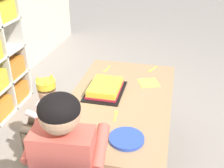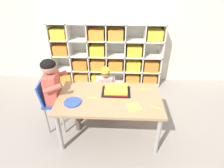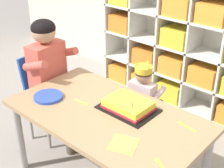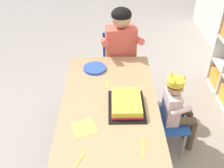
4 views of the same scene
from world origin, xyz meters
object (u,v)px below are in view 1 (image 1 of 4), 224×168
object	(u,v)px
fork_near_cake_tray	(107,69)
fork_near_child_seat	(116,115)
child_with_crown	(44,112)
activity_table	(119,107)
classroom_chair_blue	(59,129)
birthday_cake_on_tray	(105,88)
paper_plate_stack	(126,139)
fork_beside_plate_stack	(152,69)
adult_helper_seated	(68,157)

from	to	relation	value
fork_near_cake_tray	fork_near_child_seat	bearing A→B (deg)	-153.27
child_with_crown	activity_table	bearing A→B (deg)	96.46
child_with_crown	fork_near_cake_tray	world-z (taller)	child_with_crown
activity_table	classroom_chair_blue	size ratio (longest dim) A/B	2.39
child_with_crown	fork_near_cake_tray	xyz separation A→B (m)	(0.57, -0.35, 0.14)
child_with_crown	fork_near_child_seat	bearing A→B (deg)	75.72
birthday_cake_on_tray	activity_table	bearing A→B (deg)	-122.24
activity_table	classroom_chair_blue	distance (m)	0.52
paper_plate_stack	fork_beside_plate_stack	size ratio (longest dim) A/B	1.61
birthday_cake_on_tray	paper_plate_stack	size ratio (longest dim) A/B	1.82
fork_beside_plate_stack	fork_near_cake_tray	bearing A→B (deg)	126.58
paper_plate_stack	fork_near_cake_tray	xyz separation A→B (m)	(0.92, 0.35, -0.01)
classroom_chair_blue	child_with_crown	bearing A→B (deg)	-90.27
paper_plate_stack	birthday_cake_on_tray	bearing A→B (deg)	26.52
fork_beside_plate_stack	fork_near_cake_tray	distance (m)	0.41
birthday_cake_on_tray	fork_near_child_seat	xyz separation A→B (m)	(-0.29, -0.15, -0.03)
fork_near_child_seat	fork_near_cake_tray	size ratio (longest dim) A/B	0.87
fork_near_cake_tray	birthday_cake_on_tray	bearing A→B (deg)	-159.58
activity_table	paper_plate_stack	bearing A→B (deg)	-163.33
adult_helper_seated	child_with_crown	bearing A→B (deg)	-59.33
fork_beside_plate_stack	classroom_chair_blue	bearing A→B (deg)	159.01
classroom_chair_blue	fork_beside_plate_stack	xyz separation A→B (m)	(0.65, -0.65, 0.29)
birthday_cake_on_tray	fork_beside_plate_stack	world-z (taller)	birthday_cake_on_tray
activity_table	fork_near_child_seat	size ratio (longest dim) A/B	10.69
paper_plate_stack	fork_near_cake_tray	distance (m)	0.98
paper_plate_stack	fork_near_child_seat	bearing A→B (deg)	26.61
birthday_cake_on_tray	fork_beside_plate_stack	size ratio (longest dim) A/B	2.92
child_with_crown	birthday_cake_on_tray	distance (m)	0.50
classroom_chair_blue	child_with_crown	xyz separation A→B (m)	(-0.00, 0.10, 0.15)
activity_table	fork_near_cake_tray	bearing A→B (deg)	24.49
adult_helper_seated	paper_plate_stack	distance (m)	0.37
fork_near_child_seat	fork_near_cake_tray	bearing A→B (deg)	-166.09
activity_table	paper_plate_stack	xyz separation A→B (m)	(-0.44, -0.13, 0.08)
child_with_crown	adult_helper_seated	distance (m)	0.78
adult_helper_seated	activity_table	bearing A→B (deg)	-105.21
activity_table	fork_near_cake_tray	world-z (taller)	fork_near_cake_tray
fork_near_cake_tray	adult_helper_seated	bearing A→B (deg)	-167.57
paper_plate_stack	fork_near_child_seat	distance (m)	0.26
activity_table	adult_helper_seated	distance (m)	0.73
paper_plate_stack	fork_beside_plate_stack	world-z (taller)	paper_plate_stack
adult_helper_seated	fork_near_cake_tray	distance (m)	1.19
fork_near_child_seat	fork_beside_plate_stack	bearing A→B (deg)	163.12
fork_beside_plate_stack	child_with_crown	bearing A→B (deg)	155.05
classroom_chair_blue	fork_near_cake_tray	size ratio (longest dim) A/B	3.92
classroom_chair_blue	birthday_cake_on_tray	world-z (taller)	birthday_cake_on_tray
birthday_cake_on_tray	classroom_chair_blue	bearing A→B (deg)	116.67
adult_helper_seated	fork_near_cake_tray	world-z (taller)	adult_helper_seated
classroom_chair_blue	paper_plate_stack	distance (m)	0.76
adult_helper_seated	fork_near_child_seat	xyz separation A→B (m)	(0.50, -0.14, -0.05)
fork_near_cake_tray	child_with_crown	bearing A→B (deg)	156.02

